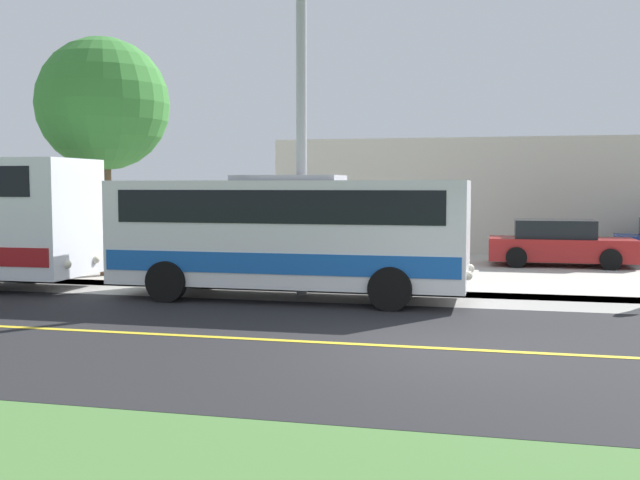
% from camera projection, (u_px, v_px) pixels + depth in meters
% --- Properties ---
extents(ground_plane, '(120.00, 120.00, 0.00)m').
position_uv_depth(ground_plane, '(438.00, 349.00, 11.59)').
color(ground_plane, '#477238').
extents(road_surface, '(8.00, 100.00, 0.01)m').
position_uv_depth(road_surface, '(438.00, 348.00, 11.59)').
color(road_surface, black).
rests_on(road_surface, ground).
extents(sidewalk, '(2.40, 100.00, 0.01)m').
position_uv_depth(sidewalk, '(456.00, 299.00, 16.64)').
color(sidewalk, gray).
rests_on(sidewalk, ground).
extents(parking_lot_surface, '(14.00, 36.00, 0.01)m').
position_uv_depth(parking_lot_surface, '(567.00, 268.00, 22.94)').
color(parking_lot_surface, '#B2ADA3').
rests_on(parking_lot_surface, ground).
extents(road_centre_line, '(0.16, 100.00, 0.00)m').
position_uv_depth(road_centre_line, '(438.00, 348.00, 11.59)').
color(road_centre_line, gold).
rests_on(road_centre_line, ground).
extents(shuttle_bus_front, '(2.60, 8.00, 2.76)m').
position_uv_depth(shuttle_bus_front, '(289.00, 231.00, 16.66)').
color(shuttle_bus_front, white).
rests_on(shuttle_bus_front, ground).
extents(street_light_pole, '(1.97, 0.24, 7.08)m').
position_uv_depth(street_light_pole, '(300.00, 123.00, 16.83)').
color(street_light_pole, '#9E9EA3').
rests_on(street_light_pole, ground).
extents(parked_car_near, '(2.03, 4.41, 1.45)m').
position_uv_depth(parked_car_near, '(559.00, 244.00, 23.42)').
color(parked_car_near, '#A51E1E').
rests_on(parked_car_near, ground).
extents(tree_curbside, '(3.67, 3.67, 6.62)m').
position_uv_depth(tree_curbside, '(103.00, 105.00, 20.68)').
color(tree_curbside, brown).
rests_on(tree_curbside, ground).
extents(commercial_building, '(10.00, 23.03, 4.29)m').
position_uv_depth(commercial_building, '(572.00, 194.00, 31.29)').
color(commercial_building, beige).
rests_on(commercial_building, ground).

